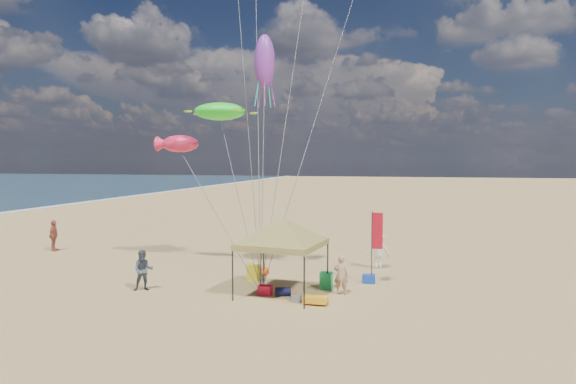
# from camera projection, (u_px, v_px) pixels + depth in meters

# --- Properties ---
(ground) EXTENTS (280.00, 280.00, 0.00)m
(ground) POSITION_uv_depth(u_px,v_px,m) (269.00, 298.00, 19.95)
(ground) COLOR tan
(ground) RESTS_ON ground
(canopy_tent) EXTENTS (5.87, 5.87, 3.65)m
(canopy_tent) POSITION_uv_depth(u_px,v_px,m) (282.00, 220.00, 20.21)
(canopy_tent) COLOR black
(canopy_tent) RESTS_ON ground
(feather_flag) EXTENTS (0.49, 0.04, 3.20)m
(feather_flag) POSITION_uv_depth(u_px,v_px,m) (376.00, 235.00, 22.16)
(feather_flag) COLOR black
(feather_flag) RESTS_ON ground
(cooler_red) EXTENTS (0.54, 0.38, 0.38)m
(cooler_red) POSITION_uv_depth(u_px,v_px,m) (265.00, 290.00, 20.43)
(cooler_red) COLOR red
(cooler_red) RESTS_ON ground
(cooler_blue) EXTENTS (0.54, 0.38, 0.38)m
(cooler_blue) POSITION_uv_depth(u_px,v_px,m) (369.00, 279.00, 22.34)
(cooler_blue) COLOR #143CA9
(cooler_blue) RESTS_ON ground
(bag_navy) EXTENTS (0.69, 0.54, 0.36)m
(bag_navy) POSITION_uv_depth(u_px,v_px,m) (283.00, 292.00, 20.22)
(bag_navy) COLOR black
(bag_navy) RESTS_ON ground
(bag_orange) EXTENTS (0.54, 0.69, 0.36)m
(bag_orange) POSITION_uv_depth(u_px,v_px,m) (262.00, 272.00, 23.80)
(bag_orange) COLOR #C9480B
(bag_orange) RESTS_ON ground
(chair_green) EXTENTS (0.50, 0.50, 0.70)m
(chair_green) POSITION_uv_depth(u_px,v_px,m) (326.00, 281.00, 21.37)
(chair_green) COLOR #1A9248
(chair_green) RESTS_ON ground
(chair_yellow) EXTENTS (0.50, 0.50, 0.70)m
(chair_yellow) POSITION_uv_depth(u_px,v_px,m) (254.00, 272.00, 22.97)
(chair_yellow) COLOR yellow
(chair_yellow) RESTS_ON ground
(crate_grey) EXTENTS (0.34, 0.30, 0.28)m
(crate_grey) POSITION_uv_depth(u_px,v_px,m) (296.00, 299.00, 19.38)
(crate_grey) COLOR slate
(crate_grey) RESTS_ON ground
(beach_cart) EXTENTS (0.90, 0.50, 0.24)m
(beach_cart) POSITION_uv_depth(u_px,v_px,m) (316.00, 299.00, 19.05)
(beach_cart) COLOR #F1A71A
(beach_cart) RESTS_ON ground
(person_near_a) EXTENTS (0.61, 0.42, 1.60)m
(person_near_a) POSITION_uv_depth(u_px,v_px,m) (341.00, 275.00, 20.47)
(person_near_a) COLOR tan
(person_near_a) RESTS_ON ground
(person_near_b) EXTENTS (1.03, 0.96, 1.70)m
(person_near_b) POSITION_uv_depth(u_px,v_px,m) (143.00, 270.00, 21.06)
(person_near_b) COLOR #3A434F
(person_near_b) RESTS_ON ground
(person_near_c) EXTENTS (1.31, 0.92, 1.84)m
(person_near_c) POSITION_uv_depth(u_px,v_px,m) (378.00, 250.00, 25.27)
(person_near_c) COLOR silver
(person_near_c) RESTS_ON ground
(person_far_a) EXTENTS (0.76, 1.17, 1.85)m
(person_far_a) POSITION_uv_depth(u_px,v_px,m) (54.00, 236.00, 30.17)
(person_far_a) COLOR #A3513E
(person_far_a) RESTS_ON ground
(turtle_kite) EXTENTS (3.14, 2.81, 0.87)m
(turtle_kite) POSITION_uv_depth(u_px,v_px,m) (220.00, 111.00, 25.12)
(turtle_kite) COLOR #23F42D
(turtle_kite) RESTS_ON ground
(fish_kite) EXTENTS (2.16, 1.31, 0.90)m
(fish_kite) POSITION_uv_depth(u_px,v_px,m) (180.00, 144.00, 26.33)
(fish_kite) COLOR #F12553
(fish_kite) RESTS_ON ground
(squid_kite) EXTENTS (1.06, 1.06, 2.50)m
(squid_kite) POSITION_uv_depth(u_px,v_px,m) (265.00, 61.00, 23.71)
(squid_kite) COLOR purple
(squid_kite) RESTS_ON ground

